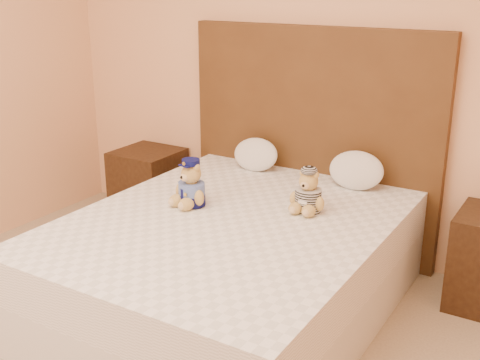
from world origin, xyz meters
name	(u,v)px	position (x,y,z in m)	size (l,w,h in m)	color
bed	(231,264)	(0.00, 1.20, 0.28)	(1.60, 2.00, 0.55)	white
headboard	(311,141)	(0.00, 2.21, 0.75)	(1.75, 0.08, 1.50)	#523318
nightstand_left	(149,185)	(-1.25, 2.00, 0.28)	(0.45, 0.45, 0.55)	#382312
teddy_police	(191,183)	(-0.30, 1.26, 0.69)	(0.23, 0.22, 0.27)	#AD8B43
teddy_prisoner	(308,191)	(0.31, 1.51, 0.67)	(0.22, 0.21, 0.24)	#AD8B43
pillow_left	(256,153)	(-0.32, 2.03, 0.66)	(0.33, 0.21, 0.23)	white
pillow_right	(356,169)	(0.39, 2.03, 0.67)	(0.35, 0.23, 0.25)	white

